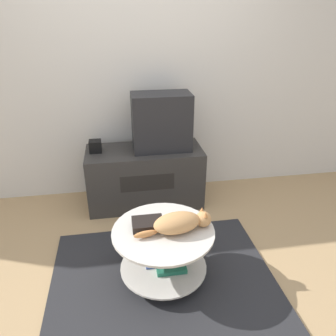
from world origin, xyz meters
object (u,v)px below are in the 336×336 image
speaker (95,146)px  tv (161,122)px  cat (180,223)px  dvd_box (148,224)px

speaker → tv: bearing=-2.0°
speaker → cat: (0.61, -1.18, -0.15)m
dvd_box → cat: bearing=-19.6°
speaker → dvd_box: 1.18m
dvd_box → tv: bearing=76.4°
tv → speaker: (-0.65, 0.02, -0.22)m
dvd_box → cat: size_ratio=0.39×
tv → speaker: tv is taller
speaker → dvd_box: bearing=-70.5°
tv → dvd_box: bearing=-103.6°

